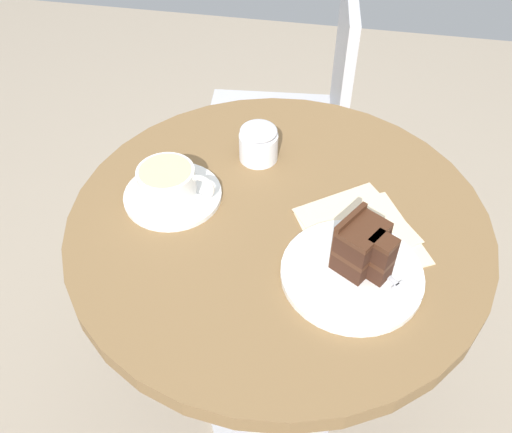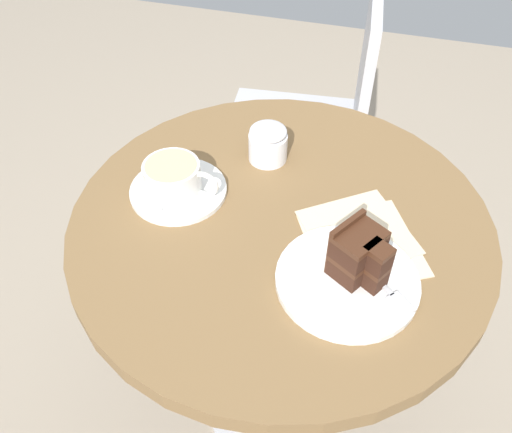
# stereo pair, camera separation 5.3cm
# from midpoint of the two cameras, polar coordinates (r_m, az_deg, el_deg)

# --- Properties ---
(ground_plane) EXTENTS (4.40, 4.40, 0.01)m
(ground_plane) POSITION_cam_midpoint_polar(r_m,az_deg,el_deg) (1.52, 2.72, -19.90)
(ground_plane) COLOR gray
(ground_plane) RESTS_ON ground
(cafe_table) EXTENTS (0.71, 0.71, 0.73)m
(cafe_table) POSITION_cam_midpoint_polar(r_m,az_deg,el_deg) (1.00, 3.90, -5.24)
(cafe_table) COLOR brown
(cafe_table) RESTS_ON ground
(saucer) EXTENTS (0.17, 0.17, 0.01)m
(saucer) POSITION_cam_midpoint_polar(r_m,az_deg,el_deg) (0.95, -6.60, 2.73)
(saucer) COLOR white
(saucer) RESTS_ON cafe_table
(coffee_cup) EXTENTS (0.13, 0.10, 0.06)m
(coffee_cup) POSITION_cam_midpoint_polar(r_m,az_deg,el_deg) (0.92, -7.04, 4.02)
(coffee_cup) COLOR white
(coffee_cup) RESTS_ON saucer
(teaspoon) EXTENTS (0.07, 0.09, 0.00)m
(teaspoon) POSITION_cam_midpoint_polar(r_m,az_deg,el_deg) (0.96, -9.36, 3.39)
(teaspoon) COLOR silver
(teaspoon) RESTS_ON saucer
(cake_plate) EXTENTS (0.21, 0.21, 0.01)m
(cake_plate) POSITION_cam_midpoint_polar(r_m,az_deg,el_deg) (0.82, 11.40, -6.65)
(cake_plate) COLOR white
(cake_plate) RESTS_ON cafe_table
(cake_slice) EXTENTS (0.09, 0.09, 0.09)m
(cake_slice) POSITION_cam_midpoint_polar(r_m,az_deg,el_deg) (0.80, 12.69, -3.99)
(cake_slice) COLOR #381E14
(cake_slice) RESTS_ON cake_plate
(fork) EXTENTS (0.13, 0.12, 0.00)m
(fork) POSITION_cam_midpoint_polar(r_m,az_deg,el_deg) (0.82, 14.94, -7.05)
(fork) COLOR silver
(fork) RESTS_ON cake_plate
(napkin) EXTENTS (0.23, 0.24, 0.00)m
(napkin) POSITION_cam_midpoint_polar(r_m,az_deg,el_deg) (0.89, 12.55, -2.44)
(napkin) COLOR beige
(napkin) RESTS_ON cafe_table
(cafe_chair) EXTENTS (0.41, 0.41, 0.86)m
(cafe_chair) POSITION_cam_midpoint_polar(r_m,az_deg,el_deg) (1.50, 8.13, 10.32)
(cafe_chair) COLOR #BCBCC1
(cafe_chair) RESTS_ON ground
(sugar_pot) EXTENTS (0.07, 0.07, 0.07)m
(sugar_pot) POSITION_cam_midpoint_polar(r_m,az_deg,el_deg) (1.00, 2.80, 7.71)
(sugar_pot) COLOR white
(sugar_pot) RESTS_ON cafe_table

